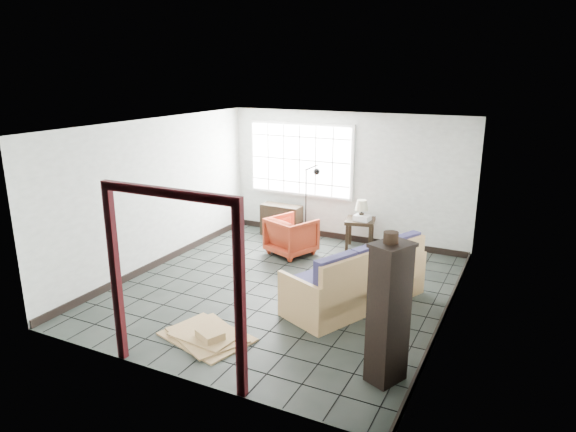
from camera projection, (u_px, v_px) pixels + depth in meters
The scene contains 15 objects.
ground at pixel (285, 288), 8.24m from camera, with size 5.50×5.50×0.00m, color black.
room_shell at pixel (285, 186), 7.80m from camera, with size 5.02×5.52×2.61m.
window_panel at pixel (300, 160), 10.55m from camera, with size 2.32×0.08×1.52m.
doorway_trim at pixel (172, 262), 5.53m from camera, with size 1.80×0.08×2.20m.
futon_sofa at pixel (359, 282), 7.56m from camera, with size 1.70×2.41×1.00m.
armchair at pixel (292, 234), 9.68m from camera, with size 0.77×0.72×0.79m, color #9C2A16.
side_table at pixel (360, 225), 9.92m from camera, with size 0.65×0.65×0.60m.
table_lamp at pixel (362, 206), 9.78m from camera, with size 0.32×0.32×0.39m.
projector at pixel (362, 218), 9.80m from camera, with size 0.32×0.26×0.11m.
floor_lamp at pixel (311, 201), 10.23m from camera, with size 0.47×0.30×1.60m.
console_shelf at pixel (281, 220), 10.76m from camera, with size 0.86×0.35×0.67m.
tall_shelf at pixel (389, 313), 5.59m from camera, with size 0.49×0.54×1.63m.
pot at pixel (391, 238), 5.37m from camera, with size 0.20×0.20×0.12m.
open_box at pixel (383, 287), 7.84m from camera, with size 0.89×0.46×0.50m.
cardboard_pile at pixel (207, 335), 6.69m from camera, with size 1.30×1.10×0.16m.
Camera 1 is at (3.43, -6.78, 3.38)m, focal length 32.00 mm.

